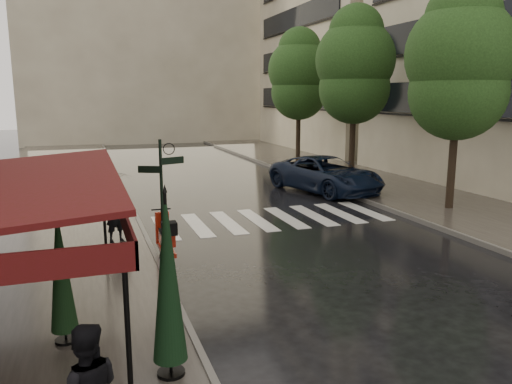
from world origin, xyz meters
TOP-DOWN VIEW (x-y plane):
  - ground at (0.00, 0.00)m, footprint 120.00×120.00m
  - sidewalk_near at (-4.50, 12.00)m, footprint 6.00×60.00m
  - sidewalk_far at (10.25, 12.00)m, footprint 5.50×60.00m
  - curb_near at (-1.45, 12.00)m, footprint 0.12×60.00m
  - curb_far at (7.45, 12.00)m, footprint 0.12×60.00m
  - crosswalk at (2.98, 6.00)m, footprint 7.85×3.20m
  - signpost at (-1.19, 3.00)m, footprint 1.17×0.29m
  - haussmann_far at (16.50, 26.00)m, footprint 8.00×16.00m
  - backdrop_building at (3.00, 38.00)m, footprint 22.00×6.00m
  - tree_near at (9.60, 5.00)m, footprint 3.80×3.80m
  - tree_mid at (9.50, 12.00)m, footprint 3.80×3.80m
  - tree_far at (9.70, 19.00)m, footprint 3.80×3.80m
  - pedestrian_with_umbrella at (-2.28, 4.50)m, footprint 1.32×1.33m
  - scooter at (-1.20, 2.55)m, footprint 0.51×1.92m
  - parked_car at (7.00, 9.88)m, footprint 3.93×6.08m
  - parasol_front at (-2.00, -2.86)m, footprint 0.50×0.50m
  - parasol_back at (-3.50, -1.29)m, footprint 0.44×0.44m

SIDE VIEW (x-z plane):
  - ground at x=0.00m, z-range 0.00..0.00m
  - crosswalk at x=2.98m, z-range 0.00..0.01m
  - sidewalk_near at x=-4.50m, z-range 0.00..0.12m
  - sidewalk_far at x=10.25m, z-range 0.00..0.12m
  - curb_near at x=-1.45m, z-range -0.01..0.15m
  - curb_far at x=7.45m, z-range -0.01..0.15m
  - scooter at x=-1.20m, z-range -0.05..1.22m
  - parked_car at x=7.00m, z-range 0.00..1.56m
  - parasol_back at x=-3.50m, z-range 0.21..2.57m
  - parasol_front at x=-2.00m, z-range 0.23..3.03m
  - pedestrian_with_umbrella at x=-2.28m, z-range 0.52..2.97m
  - signpost at x=-1.19m, z-range 0.28..3.38m
  - tree_near at x=9.60m, z-range 1.33..9.31m
  - tree_far at x=9.70m, z-range 1.37..9.54m
  - tree_mid at x=9.50m, z-range 1.42..9.76m
  - haussmann_far at x=16.50m, z-range 0.00..18.50m
  - backdrop_building at x=3.00m, z-range 0.00..20.00m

